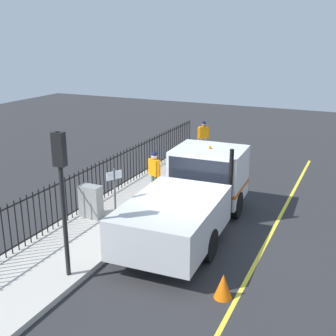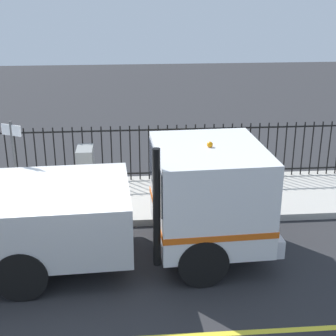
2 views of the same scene
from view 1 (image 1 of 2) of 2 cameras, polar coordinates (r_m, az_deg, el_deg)
name	(u,v)px [view 1 (image 1 of 2)]	position (r m, az deg, el deg)	size (l,w,h in m)	color
ground_plane	(195,242)	(13.78, 3.59, -9.79)	(53.84, 53.84, 0.00)	#2B2B2D
sidewalk_slab	(107,222)	(15.11, -8.11, -7.04)	(2.81, 24.47, 0.17)	#B7B2A8
lane_marking	(259,256)	(13.27, 12.03, -11.30)	(0.12, 22.03, 0.01)	yellow
work_truck	(195,191)	(14.36, 3.58, -3.07)	(2.81, 6.95, 2.72)	white
worker_standing	(154,169)	(16.67, -1.84, -0.14)	(0.59, 0.44, 1.81)	orange
pedestrian_distant	(203,133)	(22.93, 4.73, 4.58)	(0.52, 0.48, 1.74)	orange
iron_fence	(78,193)	(15.41, -11.89, -3.24)	(0.04, 20.84, 1.57)	black
traffic_light_near	(61,176)	(10.94, -13.98, -1.08)	(0.32, 0.24, 3.87)	black
utility_cabinet	(91,201)	(15.14, -10.21, -4.39)	(0.77, 0.42, 1.15)	gray
traffic_cone	(223,286)	(11.09, 7.33, -15.26)	(0.46, 0.46, 0.66)	orange
street_sign	(115,198)	(12.78, -7.04, -3.98)	(0.26, 0.46, 2.40)	#4C4C4C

